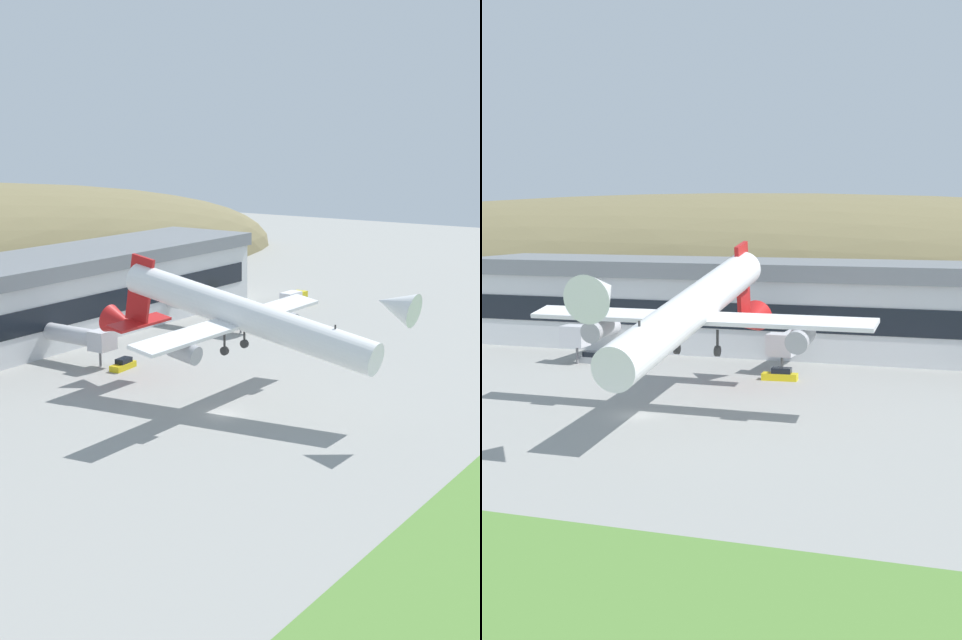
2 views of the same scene
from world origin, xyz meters
The scene contains 8 objects.
ground_plane centered at (0.00, 0.00, 0.00)m, with size 431.06×431.06×0.00m, color gray.
hill_backdrop centered at (-20.91, 87.08, 0.00)m, with size 329.25×54.21×49.23m, color olive.
terminal_building centered at (7.55, 46.75, 7.69)m, with size 110.26×19.63×13.59m.
jetway_0 centered at (-20.95, 30.02, 3.99)m, with size 3.38×13.41×5.43m.
jetway_1 centered at (8.02, 30.71, 3.99)m, with size 3.38×12.12×5.43m.
cargo_airplane centered at (5.80, 1.51, 10.93)m, with size 36.82×45.82×12.30m.
service_car_0 centered at (8.82, 23.71, 0.66)m, with size 4.59×2.08×1.60m.
service_car_1 centered at (-19.29, 27.47, 0.66)m, with size 4.08×1.87×1.60m.
Camera 2 is at (37.77, -82.37, 21.03)m, focal length 50.00 mm.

